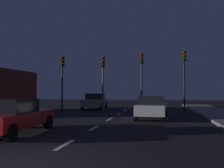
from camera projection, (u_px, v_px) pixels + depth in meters
The scene contains 14 objects.
ground_plane at pixel (97, 126), 12.46m from camera, with size 80.00×80.00×0.00m, color black.
lane_stripe_second at pixel (65, 145), 8.14m from camera, with size 0.16×1.60×0.01m, color silver.
lane_stripe_third at pixel (94, 128), 11.87m from camera, with size 0.16×1.60×0.01m, color silver.
lane_stripe_fourth at pixel (109, 119), 15.61m from camera, with size 0.16×1.60×0.01m, color silver.
lane_stripe_fifth at pixel (119, 114), 19.34m from camera, with size 0.16×1.60×0.01m, color silver.
lane_stripe_sixth at pixel (125, 110), 23.07m from camera, with size 0.16×1.60×0.01m, color silver.
lane_stripe_seventh at pixel (130, 108), 26.81m from camera, with size 0.16×1.60×0.01m, color silver.
traffic_signal_far_left at pixel (62, 73), 21.54m from camera, with size 0.32×0.38×4.81m.
traffic_signal_center_left at pixel (103, 73), 20.87m from camera, with size 0.32×0.38×4.67m.
traffic_signal_center_right at pixel (142, 71), 20.28m from camera, with size 0.32×0.38×4.89m.
traffic_signal_far_right at pixel (184, 69), 19.67m from camera, with size 0.32×0.38×5.02m.
car_stopped_ahead at pixel (152, 107), 15.88m from camera, with size 2.07×4.15×1.48m.
car_adjacent_lane at pixel (13, 116), 10.22m from camera, with size 1.91×4.22×1.45m.
car_oncoming_far at pixel (95, 101), 24.82m from camera, with size 2.18×4.27×1.56m.
Camera 1 is at (3.02, -5.17, 1.75)m, focal length 39.79 mm.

